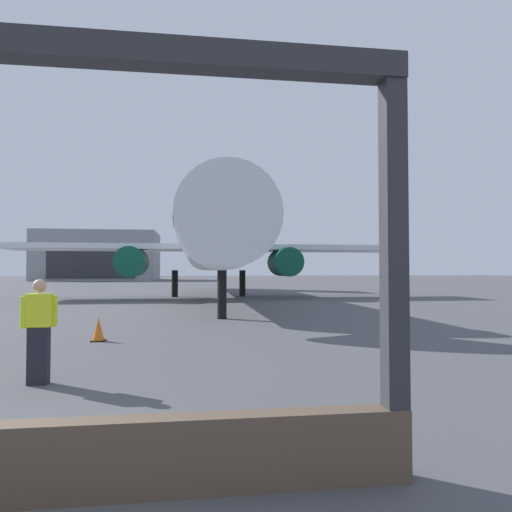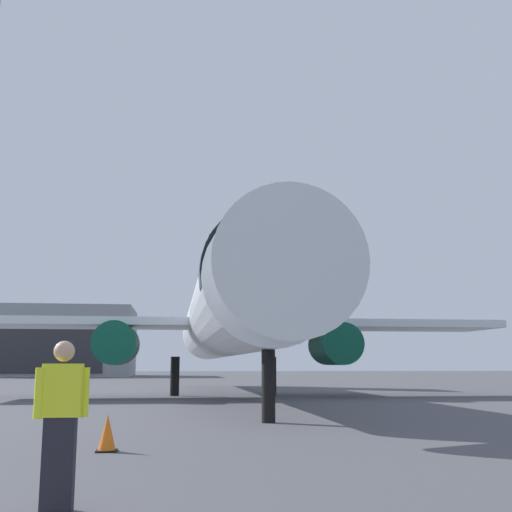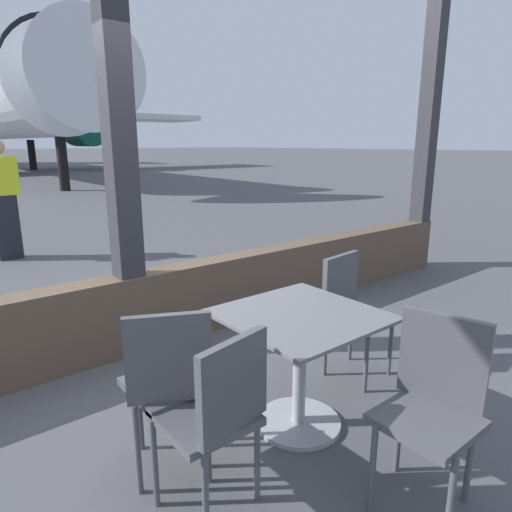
% 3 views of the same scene
% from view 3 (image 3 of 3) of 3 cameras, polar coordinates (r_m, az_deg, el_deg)
% --- Properties ---
extents(window_frame, '(8.63, 0.24, 3.89)m').
position_cam_3_polar(window_frame, '(3.62, -16.63, 8.60)').
color(window_frame, brown).
rests_on(window_frame, ground).
extents(dining_table, '(0.84, 0.84, 0.73)m').
position_cam_3_polar(dining_table, '(2.73, 5.60, -12.90)').
color(dining_table, slate).
rests_on(dining_table, ground).
extents(cafe_chair_window_left, '(0.43, 0.43, 0.89)m').
position_cam_3_polar(cafe_chair_window_left, '(3.37, 11.96, -6.09)').
color(cafe_chair_window_left, '#4C4C51').
rests_on(cafe_chair_window_left, ground).
extents(cafe_chair_window_right, '(0.46, 0.46, 0.92)m').
position_cam_3_polar(cafe_chair_window_right, '(2.32, 21.69, -16.27)').
color(cafe_chair_window_right, '#4C4C51').
rests_on(cafe_chair_window_right, ground).
extents(cafe_chair_aisle_left, '(0.51, 0.51, 0.93)m').
position_cam_3_polar(cafe_chair_aisle_left, '(2.32, -10.93, -15.01)').
color(cafe_chair_aisle_left, '#4C4C51').
rests_on(cafe_chair_aisle_left, ground).
extents(cafe_chair_aisle_right, '(0.45, 0.45, 0.90)m').
position_cam_3_polar(cafe_chair_aisle_right, '(2.10, -4.92, -18.83)').
color(cafe_chair_aisle_right, '#4C4C51').
rests_on(cafe_chair_aisle_right, ground).
extents(ground_crew_worker, '(0.53, 0.29, 1.74)m').
position_cam_3_polar(ground_crew_worker, '(7.52, -29.50, 6.40)').
color(ground_crew_worker, black).
rests_on(ground_crew_worker, ground).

